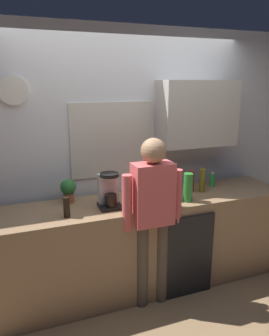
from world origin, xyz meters
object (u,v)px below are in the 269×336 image
object	(u,v)px
coffee_maker	(109,192)
person_at_sink	(152,210)
bottle_dark_sauce	(67,207)
bottle_red_vinegar	(191,182)
cup_yellow_cup	(111,194)
potted_plant	(68,189)
dish_soap	(212,180)
bottle_green_wine	(145,193)
bottle_clear_soda	(188,187)
bottle_olive_oil	(202,180)

from	to	relation	value
coffee_maker	person_at_sink	xyz separation A→B (m)	(0.33, -0.25, -0.13)
bottle_dark_sauce	bottle_red_vinegar	xyz separation A→B (m)	(1.33, 0.21, 0.02)
cup_yellow_cup	potted_plant	distance (m)	0.42
bottle_dark_sauce	dish_soap	xyz separation A→B (m)	(1.64, 0.27, -0.01)
bottle_green_wine	dish_soap	distance (m)	1.00
bottle_red_vinegar	potted_plant	world-z (taller)	potted_plant
cup_yellow_cup	dish_soap	distance (m)	1.16
dish_soap	bottle_clear_soda	bearing A→B (deg)	-147.72
bottle_dark_sauce	cup_yellow_cup	xyz separation A→B (m)	(0.49, 0.32, -0.05)
bottle_dark_sauce	bottle_green_wine	xyz separation A→B (m)	(0.70, -0.06, 0.06)
bottle_clear_soda	potted_plant	distance (m)	1.15
coffee_maker	bottle_red_vinegar	world-z (taller)	coffee_maker
coffee_maker	dish_soap	bearing A→B (deg)	7.83
bottle_dark_sauce	person_at_sink	bearing A→B (deg)	-11.62
bottle_red_vinegar	dish_soap	world-z (taller)	bottle_red_vinegar
bottle_green_wine	potted_plant	xyz separation A→B (m)	(-0.63, 0.40, -0.02)
coffee_maker	cup_yellow_cup	world-z (taller)	coffee_maker
bottle_dark_sauce	potted_plant	bearing A→B (deg)	77.94
bottle_olive_oil	dish_soap	bearing A→B (deg)	29.24
bottle_red_vinegar	dish_soap	size ratio (longest dim) A/B	1.22
bottle_dark_sauce	bottle_olive_oil	bearing A→B (deg)	6.34
bottle_green_wine	person_at_sink	world-z (taller)	person_at_sink
coffee_maker	bottle_olive_oil	size ratio (longest dim) A/B	1.32
bottle_dark_sauce	bottle_green_wine	distance (m)	0.70
person_at_sink	potted_plant	bearing A→B (deg)	153.30
coffee_maker	person_at_sink	bearing A→B (deg)	-37.66
bottle_dark_sauce	person_at_sink	world-z (taller)	person_at_sink
bottle_clear_soda	bottle_red_vinegar	distance (m)	0.30
bottle_clear_soda	cup_yellow_cup	world-z (taller)	bottle_clear_soda
person_at_sink	dish_soap	bearing A→B (deg)	35.27
bottle_red_vinegar	cup_yellow_cup	xyz separation A→B (m)	(-0.85, 0.11, -0.07)
bottle_clear_soda	person_at_sink	world-z (taller)	person_at_sink
dish_soap	bottle_green_wine	bearing A→B (deg)	-160.77
dish_soap	coffee_maker	bearing A→B (deg)	-172.17
coffee_maker	bottle_dark_sauce	world-z (taller)	coffee_maker
bottle_clear_soda	bottle_red_vinegar	xyz separation A→B (m)	(0.17, 0.24, -0.03)
bottle_clear_soda	dish_soap	xyz separation A→B (m)	(0.48, 0.30, -0.06)
bottle_green_wine	potted_plant	world-z (taller)	bottle_green_wine
coffee_maker	bottle_green_wine	distance (m)	0.33
bottle_olive_oil	bottle_red_vinegar	xyz separation A→B (m)	(-0.11, 0.05, -0.01)
cup_yellow_cup	bottle_green_wine	bearing A→B (deg)	-60.61
potted_plant	person_at_sink	xyz separation A→B (m)	(0.66, -0.50, -0.12)
person_at_sink	cup_yellow_cup	bearing A→B (deg)	127.91
bottle_olive_oil	dish_soap	distance (m)	0.24
potted_plant	dish_soap	xyz separation A→B (m)	(1.57, -0.07, -0.05)
bottle_clear_soda	coffee_maker	bearing A→B (deg)	169.83
bottle_dark_sauce	dish_soap	world-z (taller)	same
cup_yellow_cup	person_at_sink	xyz separation A→B (m)	(0.25, -0.47, -0.03)
coffee_maker	cup_yellow_cup	bearing A→B (deg)	70.14
bottle_red_vinegar	potted_plant	distance (m)	1.27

